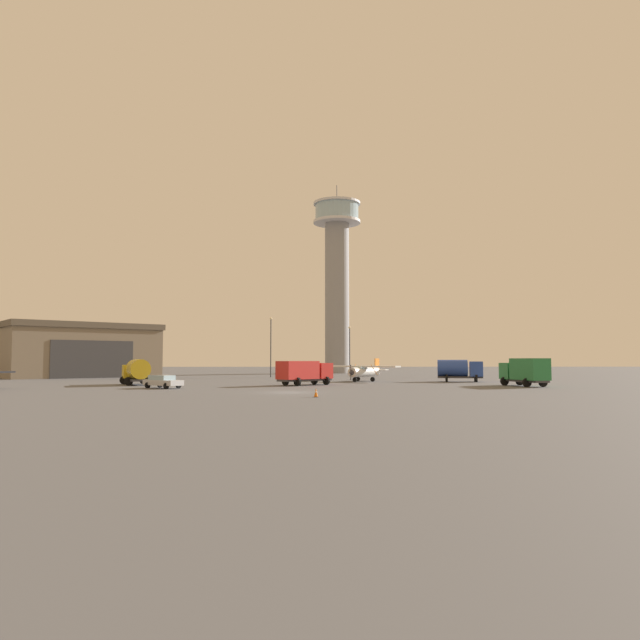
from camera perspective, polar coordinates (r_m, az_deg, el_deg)
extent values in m
plane|color=#545456|center=(54.66, -2.96, -6.97)|extent=(400.00, 400.00, 0.00)
cylinder|color=gray|center=(133.86, 1.65, 2.17)|extent=(5.46, 5.46, 34.04)
cylinder|color=silver|center=(136.77, 1.64, 9.40)|extent=(10.71, 10.71, 0.60)
cylinder|color=#99B7C6|center=(137.28, 1.64, 10.28)|extent=(9.85, 9.85, 3.72)
cylinder|color=silver|center=(137.81, 1.64, 11.13)|extent=(10.71, 10.71, 0.50)
cylinder|color=#38383D|center=(138.40, 1.63, 12.03)|extent=(0.16, 0.16, 4.00)
cube|color=#7A6B56|center=(115.23, -22.84, -3.00)|extent=(33.60, 33.51, 8.19)
cube|color=brown|center=(115.36, -22.78, -0.71)|extent=(34.44, 34.35, 1.00)
cube|color=#38383A|center=(103.83, -21.01, -3.55)|extent=(10.68, 8.18, 6.15)
cylinder|color=white|center=(82.03, 4.30, -5.01)|extent=(5.00, 6.17, 1.33)
cone|color=#38383D|center=(78.94, 2.98, -5.06)|extent=(1.32, 1.32, 0.93)
cube|color=#38383D|center=(78.94, 2.98, -5.06)|extent=(0.12, 0.11, 2.03)
cube|color=white|center=(81.74, 4.18, -4.48)|extent=(9.58, 7.59, 0.21)
cylinder|color=orange|center=(82.62, 3.15, -4.78)|extent=(0.90, 0.69, 1.45)
cylinder|color=orange|center=(80.90, 5.23, -4.79)|extent=(0.90, 0.69, 1.45)
cube|color=#99B7C6|center=(80.91, 3.84, -4.77)|extent=(1.55, 1.57, 0.75)
cone|color=white|center=(85.15, 5.51, -4.89)|extent=(1.68, 1.79, 0.99)
cube|color=orange|center=(85.14, 5.51, -4.32)|extent=(0.80, 1.03, 1.82)
cube|color=white|center=(85.15, 5.51, -4.78)|extent=(3.16, 2.67, 0.11)
cylinder|color=black|center=(79.84, 3.37, -5.76)|extent=(0.62, 0.52, 0.64)
cylinder|color=black|center=(82.83, 3.67, -5.69)|extent=(0.62, 0.52, 0.64)
cylinder|color=black|center=(81.66, 5.09, -5.70)|extent=(0.62, 0.52, 0.64)
cube|color=#38383D|center=(69.74, -1.46, -5.79)|extent=(6.50, 6.18, 0.24)
cube|color=red|center=(71.48, 0.06, -4.91)|extent=(3.03, 3.05, 1.86)
cube|color=#99B7C6|center=(72.14, 0.60, -4.60)|extent=(1.39, 1.50, 0.93)
cube|color=red|center=(68.94, -2.16, -4.84)|extent=(5.12, 4.97, 2.09)
cylinder|color=black|center=(72.21, -0.56, -5.82)|extent=(0.88, 0.92, 1.00)
cylinder|color=black|center=(70.73, 0.61, -5.86)|extent=(0.88, 0.92, 1.00)
cylinder|color=black|center=(69.09, -3.35, -5.90)|extent=(0.88, 0.92, 1.00)
cylinder|color=black|center=(67.54, -2.19, -5.95)|extent=(0.88, 0.92, 1.00)
cube|color=#38383D|center=(74.06, -17.26, -5.51)|extent=(4.51, 6.83, 0.24)
cube|color=gold|center=(76.37, -17.49, -4.75)|extent=(3.10, 2.71, 1.62)
cube|color=#99B7C6|center=(77.22, -17.57, -4.50)|extent=(2.05, 0.95, 0.81)
cylinder|color=gold|center=(72.97, -17.12, -4.54)|extent=(3.87, 4.97, 2.30)
cylinder|color=black|center=(76.19, -18.37, -5.52)|extent=(1.03, 0.65, 1.00)
cylinder|color=black|center=(76.50, -16.63, -5.55)|extent=(1.03, 0.65, 1.00)
cylinder|color=black|center=(71.96, -17.96, -5.64)|extent=(1.03, 0.65, 1.00)
cylinder|color=black|center=(72.30, -16.12, -5.67)|extent=(1.03, 0.65, 1.00)
cube|color=#38383D|center=(71.00, 19.06, -5.55)|extent=(3.24, 7.09, 0.24)
cube|color=#287A42|center=(73.05, 17.97, -4.69)|extent=(2.60, 2.36, 1.88)
cube|color=#99B7C6|center=(73.81, 17.59, -4.39)|extent=(1.87, 0.49, 0.94)
cube|color=#287A42|center=(70.05, 19.54, -4.48)|extent=(3.19, 5.02, 2.41)
cylinder|color=black|center=(72.49, 17.35, -5.64)|extent=(1.04, 0.49, 1.00)
cylinder|color=black|center=(73.57, 18.68, -5.58)|extent=(1.04, 0.49, 1.00)
cylinder|color=black|center=(68.74, 19.31, -5.71)|extent=(1.04, 0.49, 1.00)
cylinder|color=black|center=(69.87, 20.69, -5.64)|extent=(1.04, 0.49, 1.00)
cube|color=#38383D|center=(82.91, 13.33, -5.38)|extent=(6.22, 3.14, 0.24)
cube|color=#2847A8|center=(83.00, 14.80, -4.58)|extent=(2.14, 2.67, 2.01)
cube|color=#99B7C6|center=(83.05, 15.33, -4.29)|extent=(0.52, 1.97, 1.01)
cylinder|color=#2847A8|center=(82.85, 12.63, -4.53)|extent=(4.38, 3.06, 2.24)
cylinder|color=black|center=(84.08, 14.73, -5.42)|extent=(0.49, 1.04, 1.00)
cylinder|color=black|center=(81.96, 14.82, -5.46)|extent=(0.49, 1.04, 1.00)
cylinder|color=black|center=(83.92, 12.08, -5.46)|extent=(0.49, 1.04, 1.00)
cylinder|color=black|center=(81.80, 12.11, -5.51)|extent=(0.49, 1.04, 1.00)
cube|color=#B7BABF|center=(64.35, -14.87, -5.85)|extent=(4.66, 4.20, 0.55)
cube|color=#99B7C6|center=(64.51, -14.99, -5.38)|extent=(2.98, 2.82, 0.50)
cylinder|color=black|center=(63.69, -13.46, -6.14)|extent=(0.54, 0.61, 0.64)
cylinder|color=black|center=(62.68, -14.59, -6.16)|extent=(0.54, 0.61, 0.64)
cylinder|color=black|center=(66.04, -15.15, -6.03)|extent=(0.54, 0.61, 0.64)
cylinder|color=black|center=(65.06, -16.26, -6.04)|extent=(0.54, 0.61, 0.64)
cube|color=white|center=(93.66, 19.81, -5.09)|extent=(4.51, 2.21, 0.55)
cube|color=#99B7C6|center=(93.71, 19.93, -4.76)|extent=(2.58, 1.85, 0.50)
cylinder|color=black|center=(92.48, 19.10, -5.29)|extent=(0.24, 0.65, 0.64)
cylinder|color=black|center=(94.08, 18.83, -5.27)|extent=(0.24, 0.65, 0.64)
cylinder|color=black|center=(93.28, 20.81, -5.24)|extent=(0.24, 0.65, 0.64)
cylinder|color=black|center=(94.87, 20.52, -5.22)|extent=(0.24, 0.65, 0.64)
cylinder|color=#38383D|center=(105.65, 2.88, -3.16)|extent=(0.18, 0.18, 8.49)
sphere|color=#F9E5B2|center=(105.80, 2.87, -0.74)|extent=(0.44, 0.44, 0.44)
cylinder|color=#38383D|center=(101.84, -4.76, -2.75)|extent=(0.18, 0.18, 9.84)
sphere|color=#F9E5B2|center=(102.07, -4.74, 0.14)|extent=(0.44, 0.44, 0.44)
cube|color=black|center=(47.63, -0.39, -7.42)|extent=(0.36, 0.36, 0.04)
cone|color=orange|center=(47.61, -0.39, -6.97)|extent=(0.30, 0.30, 0.69)
cylinder|color=white|center=(47.61, -0.39, -6.93)|extent=(0.21, 0.21, 0.08)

